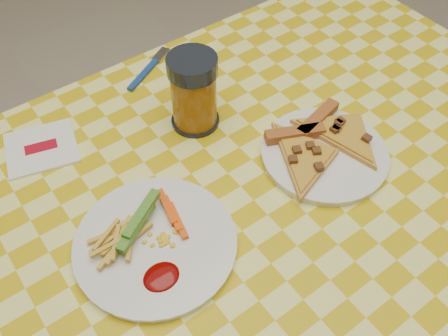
{
  "coord_description": "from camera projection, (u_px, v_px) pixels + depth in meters",
  "views": [
    {
      "loc": [
        -0.32,
        -0.36,
        1.41
      ],
      "look_at": [
        -0.01,
        0.07,
        0.78
      ],
      "focal_mm": 40.0,
      "sensor_mm": 36.0,
      "label": 1
    }
  ],
  "objects": [
    {
      "name": "plate_left",
      "position": [
        156.0,
        245.0,
        0.75
      ],
      "size": [
        0.29,
        0.29,
        0.01
      ],
      "primitive_type": "cylinder",
      "rotation": [
        0.0,
        0.0,
        -0.23
      ],
      "color": "white",
      "rests_on": "table"
    },
    {
      "name": "fork",
      "position": [
        149.0,
        68.0,
        1.02
      ],
      "size": [
        0.14,
        0.08,
        0.01
      ],
      "rotation": [
        0.0,
        0.0,
        0.5
      ],
      "color": "navy",
      "rests_on": "table"
    },
    {
      "name": "drink_glass",
      "position": [
        194.0,
        93.0,
        0.87
      ],
      "size": [
        0.09,
        0.09,
        0.14
      ],
      "color": "black",
      "rests_on": "table"
    },
    {
      "name": "fries_veggies",
      "position": [
        145.0,
        235.0,
        0.74
      ],
      "size": [
        0.16,
        0.15,
        0.04
      ],
      "color": "gold",
      "rests_on": "plate_left"
    },
    {
      "name": "plate_right",
      "position": [
        324.0,
        155.0,
        0.86
      ],
      "size": [
        0.23,
        0.23,
        0.01
      ],
      "primitive_type": "cylinder",
      "rotation": [
        0.0,
        0.0,
        0.09
      ],
      "color": "white",
      "rests_on": "table"
    },
    {
      "name": "table",
      "position": [
        252.0,
        225.0,
        0.86
      ],
      "size": [
        1.28,
        0.88,
        0.76
      ],
      "color": "silver",
      "rests_on": "ground"
    },
    {
      "name": "pizza_slices",
      "position": [
        321.0,
        143.0,
        0.86
      ],
      "size": [
        0.28,
        0.24,
        0.02
      ],
      "color": "gold",
      "rests_on": "plate_right"
    },
    {
      "name": "napkin",
      "position": [
        41.0,
        148.0,
        0.88
      ],
      "size": [
        0.15,
        0.14,
        0.01
      ],
      "rotation": [
        0.0,
        0.0,
        -0.27
      ],
      "color": "white",
      "rests_on": "table"
    }
  ]
}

